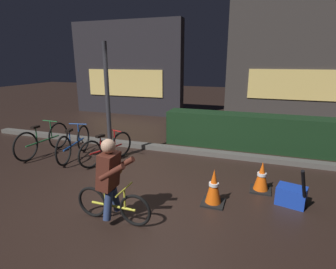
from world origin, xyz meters
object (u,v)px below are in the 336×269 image
(parked_bike_left_mid, at_px, (74,143))
(parked_bike_center_left, at_px, (107,148))
(street_post, at_px, (108,103))
(parked_bike_leftmost, at_px, (43,140))
(closed_umbrella, at_px, (304,190))
(blue_crate, at_px, (291,196))
(traffic_cone_far, at_px, (262,177))
(cyclist, at_px, (111,180))
(traffic_cone_near, at_px, (214,187))

(parked_bike_left_mid, relative_size, parked_bike_center_left, 1.12)
(street_post, bearing_deg, parked_bike_left_mid, -165.98)
(parked_bike_leftmost, bearing_deg, closed_umbrella, -96.93)
(blue_crate, bearing_deg, closed_umbrella, -62.51)
(parked_bike_leftmost, xyz_separation_m, closed_umbrella, (5.74, -0.89, 0.03))
(blue_crate, relative_size, closed_umbrella, 0.52)
(street_post, xyz_separation_m, parked_bike_left_mid, (-0.86, -0.21, -0.98))
(blue_crate, bearing_deg, parked_bike_center_left, 169.87)
(parked_bike_left_mid, xyz_separation_m, traffic_cone_far, (4.26, -0.35, -0.09))
(street_post, xyz_separation_m, closed_umbrella, (4.00, -1.15, -0.95))
(street_post, bearing_deg, parked_bike_leftmost, -171.35)
(parked_bike_leftmost, xyz_separation_m, parked_bike_center_left, (1.77, 0.05, -0.04))
(traffic_cone_far, xyz_separation_m, cyclist, (-2.03, -1.68, 0.36))
(parked_bike_leftmost, distance_m, blue_crate, 5.65)
(parked_bike_center_left, bearing_deg, parked_bike_left_mid, 107.99)
(parked_bike_center_left, xyz_separation_m, blue_crate, (3.84, -0.69, -0.17))
(street_post, relative_size, parked_bike_left_mid, 1.61)
(parked_bike_center_left, xyz_separation_m, traffic_cone_near, (2.64, -1.09, -0.03))
(street_post, distance_m, blue_crate, 4.15)
(blue_crate, bearing_deg, street_post, 166.91)
(parked_bike_left_mid, distance_m, traffic_cone_far, 4.28)
(parked_bike_leftmost, relative_size, traffic_cone_near, 2.87)
(parked_bike_left_mid, xyz_separation_m, parked_bike_center_left, (0.89, 0.00, -0.03))
(cyclist, bearing_deg, traffic_cone_near, 36.24)
(parked_bike_left_mid, relative_size, traffic_cone_near, 2.75)
(cyclist, relative_size, closed_umbrella, 1.47)
(parked_bike_left_mid, height_order, traffic_cone_near, parked_bike_left_mid)
(traffic_cone_far, height_order, closed_umbrella, closed_umbrella)
(traffic_cone_far, relative_size, blue_crate, 1.26)
(parked_bike_leftmost, relative_size, parked_bike_center_left, 1.17)
(traffic_cone_near, distance_m, cyclist, 1.65)
(cyclist, xyz_separation_m, closed_umbrella, (2.63, 1.09, -0.24))
(parked_bike_left_mid, bearing_deg, traffic_cone_near, -118.52)
(street_post, relative_size, traffic_cone_near, 4.41)
(street_post, distance_m, parked_bike_leftmost, 2.01)
(street_post, bearing_deg, closed_umbrella, -16.03)
(parked_bike_center_left, distance_m, traffic_cone_near, 2.86)
(traffic_cone_near, height_order, closed_umbrella, closed_umbrella)
(traffic_cone_far, xyz_separation_m, closed_umbrella, (0.60, -0.59, 0.12))
(street_post, relative_size, blue_crate, 6.06)
(cyclist, bearing_deg, parked_bike_leftmost, 147.83)
(parked_bike_center_left, relative_size, traffic_cone_far, 2.67)
(traffic_cone_far, bearing_deg, parked_bike_leftmost, 176.66)
(parked_bike_left_mid, relative_size, blue_crate, 3.77)
(street_post, distance_m, closed_umbrella, 4.27)
(parked_bike_center_left, relative_size, closed_umbrella, 1.74)
(street_post, xyz_separation_m, parked_bike_center_left, (0.03, -0.21, -1.01))
(parked_bike_leftmost, relative_size, parked_bike_left_mid, 1.04)
(parked_bike_left_mid, bearing_deg, traffic_cone_far, -106.13)
(traffic_cone_near, distance_m, traffic_cone_far, 1.03)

